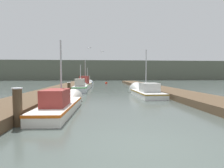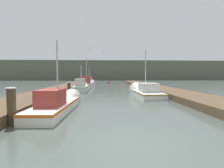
{
  "view_description": "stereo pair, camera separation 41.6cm",
  "coord_description": "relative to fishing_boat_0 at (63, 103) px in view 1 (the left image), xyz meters",
  "views": [
    {
      "loc": [
        -1.09,
        -4.27,
        1.85
      ],
      "look_at": [
        0.13,
        13.03,
        0.92
      ],
      "focal_mm": 28.0,
      "sensor_mm": 36.0,
      "label": 1
    },
    {
      "loc": [
        -0.68,
        -4.29,
        1.85
      ],
      "look_at": [
        0.13,
        13.03,
        0.92
      ],
      "focal_mm": 28.0,
      "sensor_mm": 36.0,
      "label": 2
    }
  ],
  "objects": [
    {
      "name": "fishing_boat_1",
      "position": [
        5.86,
        6.07,
        -0.02
      ],
      "size": [
        1.96,
        6.05,
        4.59
      ],
      "rotation": [
        0.0,
        0.0,
        0.03
      ],
      "color": "silver",
      "rests_on": "ground_plane"
    },
    {
      "name": "channel_buoy",
      "position": [
        3.25,
        26.32,
        -0.21
      ],
      "size": [
        0.48,
        0.48,
        0.98
      ],
      "color": "red",
      "rests_on": "ground_plane"
    },
    {
      "name": "mooring_piling_1",
      "position": [
        -1.22,
        19.52,
        0.13
      ],
      "size": [
        0.29,
        0.29,
        0.96
      ],
      "color": "#473523",
      "rests_on": "ground_plane"
    },
    {
      "name": "ground_plane",
      "position": [
        3.0,
        -5.0,
        -0.35
      ],
      "size": [
        200.0,
        200.0,
        0.0
      ],
      "color": "#47514C"
    },
    {
      "name": "dock_left",
      "position": [
        -2.54,
        11.0,
        -0.14
      ],
      "size": [
        2.83,
        40.0,
        0.43
      ],
      "color": "brown",
      "rests_on": "ground_plane"
    },
    {
      "name": "fishing_boat_0",
      "position": [
        0.0,
        0.0,
        0.0
      ],
      "size": [
        1.56,
        6.15,
        3.96
      ],
      "rotation": [
        0.0,
        0.0,
        -0.04
      ],
      "color": "silver",
      "rests_on": "ground_plane"
    },
    {
      "name": "mooring_piling_0",
      "position": [
        -1.02,
        -2.87,
        0.35
      ],
      "size": [
        0.35,
        0.35,
        1.39
      ],
      "color": "#473523",
      "rests_on": "ground_plane"
    },
    {
      "name": "seagull_1",
      "position": [
        2.24,
        13.6,
        4.49
      ],
      "size": [
        0.56,
        0.3,
        0.12
      ],
      "rotation": [
        0.0,
        0.0,
        2.91
      ],
      "color": "white"
    },
    {
      "name": "mooring_piling_2",
      "position": [
        -0.99,
        7.42,
        0.21
      ],
      "size": [
        0.35,
        0.35,
        1.11
      ],
      "color": "#473523",
      "rests_on": "ground_plane"
    },
    {
      "name": "fishing_boat_2",
      "position": [
        -0.16,
        9.96,
        0.11
      ],
      "size": [
        1.54,
        4.88,
        3.26
      ],
      "rotation": [
        0.0,
        0.0,
        0.03
      ],
      "color": "silver",
      "rests_on": "ground_plane"
    },
    {
      "name": "fishing_boat_4",
      "position": [
        -0.13,
        20.37,
        0.11
      ],
      "size": [
        1.85,
        5.22,
        3.38
      ],
      "rotation": [
        0.0,
        0.0,
        -0.1
      ],
      "color": "silver",
      "rests_on": "ground_plane"
    },
    {
      "name": "distant_shore_ridge",
      "position": [
        3.0,
        56.08,
        2.93
      ],
      "size": [
        120.0,
        16.0,
        6.57
      ],
      "color": "#565B4C",
      "rests_on": "ground_plane"
    },
    {
      "name": "seagull_lead",
      "position": [
        0.63,
        12.55,
        4.77
      ],
      "size": [
        0.54,
        0.35,
        0.12
      ],
      "rotation": [
        0.0,
        0.0,
        2.69
      ],
      "color": "white"
    },
    {
      "name": "fishing_boat_3",
      "position": [
        -0.08,
        15.18,
        0.2
      ],
      "size": [
        1.65,
        6.24,
        4.37
      ],
      "rotation": [
        0.0,
        0.0,
        -0.04
      ],
      "color": "silver",
      "rests_on": "ground_plane"
    },
    {
      "name": "dock_right",
      "position": [
        8.53,
        11.0,
        -0.14
      ],
      "size": [
        2.83,
        40.0,
        0.43
      ],
      "color": "brown",
      "rests_on": "ground_plane"
    }
  ]
}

